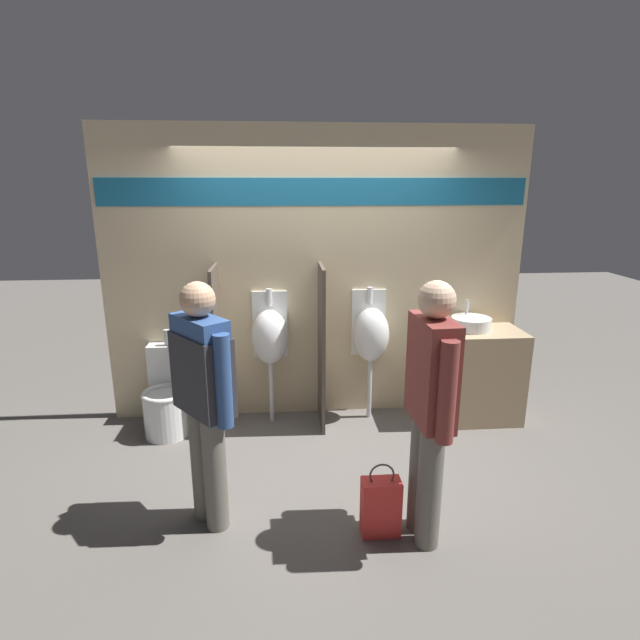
# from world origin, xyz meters

# --- Properties ---
(ground_plane) EXTENTS (16.00, 16.00, 0.00)m
(ground_plane) POSITION_xyz_m (0.00, 0.00, 0.00)
(ground_plane) COLOR #5B5651
(display_wall) EXTENTS (3.89, 0.07, 2.70)m
(display_wall) POSITION_xyz_m (0.00, 0.60, 1.36)
(display_wall) COLOR beige
(display_wall) RESTS_ON ground_plane
(sink_counter) EXTENTS (0.83, 0.51, 0.88)m
(sink_counter) POSITION_xyz_m (1.48, 0.31, 0.44)
(sink_counter) COLOR tan
(sink_counter) RESTS_ON ground_plane
(sink_basin) EXTENTS (0.36, 0.36, 0.25)m
(sink_basin) POSITION_xyz_m (1.43, 0.37, 0.93)
(sink_basin) COLOR silver
(sink_basin) RESTS_ON sink_counter
(cell_phone) EXTENTS (0.07, 0.14, 0.01)m
(cell_phone) POSITION_xyz_m (1.23, 0.21, 0.88)
(cell_phone) COLOR #232328
(cell_phone) RESTS_ON sink_counter
(divider_near_counter) EXTENTS (0.03, 0.50, 1.50)m
(divider_near_counter) POSITION_xyz_m (-0.91, 0.32, 0.75)
(divider_near_counter) COLOR #4C4238
(divider_near_counter) RESTS_ON ground_plane
(divider_mid) EXTENTS (0.03, 0.50, 1.50)m
(divider_mid) POSITION_xyz_m (0.03, 0.32, 0.75)
(divider_mid) COLOR #4C4238
(divider_mid) RESTS_ON ground_plane
(urinal_near_counter) EXTENTS (0.34, 0.33, 1.26)m
(urinal_near_counter) POSITION_xyz_m (-0.44, 0.42, 0.83)
(urinal_near_counter) COLOR silver
(urinal_near_counter) RESTS_ON ground_plane
(urinal_far) EXTENTS (0.34, 0.33, 1.26)m
(urinal_far) POSITION_xyz_m (0.49, 0.42, 0.83)
(urinal_far) COLOR silver
(urinal_far) RESTS_ON ground_plane
(toilet) EXTENTS (0.41, 0.57, 0.91)m
(toilet) POSITION_xyz_m (-1.38, 0.27, 0.31)
(toilet) COLOR silver
(toilet) RESTS_ON ground_plane
(person_in_vest) EXTENTS (0.43, 0.47, 1.64)m
(person_in_vest) POSITION_xyz_m (-0.83, -1.04, 0.95)
(person_in_vest) COLOR #666056
(person_in_vest) RESTS_ON ground_plane
(person_with_lanyard) EXTENTS (0.22, 0.58, 1.67)m
(person_with_lanyard) POSITION_xyz_m (0.54, -1.30, 0.92)
(person_with_lanyard) COLOR #666056
(person_with_lanyard) RESTS_ON ground_plane
(shopping_bag) EXTENTS (0.25, 0.14, 0.50)m
(shopping_bag) POSITION_xyz_m (0.28, -1.26, 0.20)
(shopping_bag) COLOR red
(shopping_bag) RESTS_ON ground_plane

